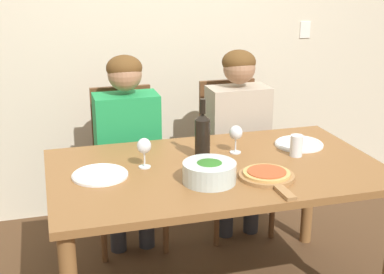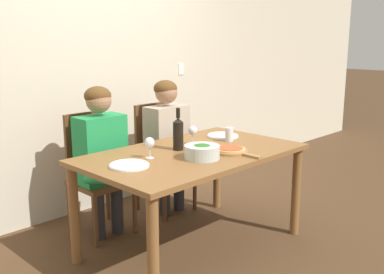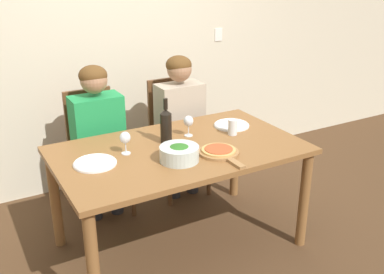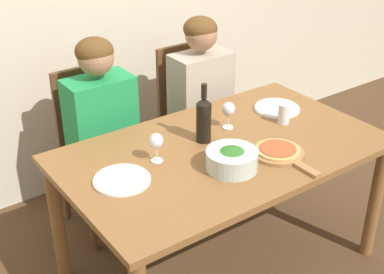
{
  "view_description": "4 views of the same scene",
  "coord_description": "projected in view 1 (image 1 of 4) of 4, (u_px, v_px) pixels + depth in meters",
  "views": [
    {
      "loc": [
        -0.8,
        -2.35,
        1.72
      ],
      "look_at": [
        -0.09,
        0.11,
        0.89
      ],
      "focal_mm": 50.0,
      "sensor_mm": 36.0,
      "label": 1
    },
    {
      "loc": [
        -2.29,
        -2.24,
        1.58
      ],
      "look_at": [
        0.08,
        0.09,
        0.84
      ],
      "focal_mm": 42.0,
      "sensor_mm": 36.0,
      "label": 2
    },
    {
      "loc": [
        -1.28,
        -2.44,
        1.93
      ],
      "look_at": [
        0.11,
        0.02,
        0.81
      ],
      "focal_mm": 42.0,
      "sensor_mm": 36.0,
      "label": 3
    },
    {
      "loc": [
        -1.51,
        -1.83,
        2.08
      ],
      "look_at": [
        -0.14,
        0.07,
        0.83
      ],
      "focal_mm": 50.0,
      "sensor_mm": 36.0,
      "label": 4
    }
  ],
  "objects": [
    {
      "name": "dinner_plate_left",
      "position": [
        100.0,
        175.0,
        2.52
      ],
      "size": [
        0.27,
        0.27,
        0.02
      ],
      "color": "white",
      "rests_on": "dining_table"
    },
    {
      "name": "wine_glass_left",
      "position": [
        144.0,
        147.0,
        2.6
      ],
      "size": [
        0.07,
        0.07,
        0.15
      ],
      "color": "silver",
      "rests_on": "dining_table"
    },
    {
      "name": "person_woman",
      "position": [
        128.0,
        136.0,
        3.2
      ],
      "size": [
        0.47,
        0.51,
        1.22
      ],
      "color": "#28282D",
      "rests_on": "ground"
    },
    {
      "name": "dining_table",
      "position": [
        216.0,
        184.0,
        2.68
      ],
      "size": [
        1.64,
        0.97,
        0.76
      ],
      "color": "brown",
      "rests_on": "ground"
    },
    {
      "name": "dinner_plate_right",
      "position": [
        299.0,
        144.0,
        2.95
      ],
      "size": [
        0.27,
        0.27,
        0.02
      ],
      "color": "white",
      "rests_on": "dining_table"
    },
    {
      "name": "broccoli_bowl",
      "position": [
        209.0,
        172.0,
        2.45
      ],
      "size": [
        0.25,
        0.25,
        0.1
      ],
      "color": "silver",
      "rests_on": "dining_table"
    },
    {
      "name": "chair_left",
      "position": [
        126.0,
        163.0,
        3.37
      ],
      "size": [
        0.42,
        0.42,
        0.99
      ],
      "color": "brown",
      "rests_on": "ground"
    },
    {
      "name": "person_man",
      "position": [
        239.0,
        127.0,
        3.38
      ],
      "size": [
        0.47,
        0.51,
        1.22
      ],
      "color": "#28282D",
      "rests_on": "ground"
    },
    {
      "name": "water_tumbler",
      "position": [
        296.0,
        146.0,
        2.77
      ],
      "size": [
        0.07,
        0.07,
        0.11
      ],
      "color": "silver",
      "rests_on": "dining_table"
    },
    {
      "name": "back_wall",
      "position": [
        158.0,
        20.0,
        3.64
      ],
      "size": [
        10.0,
        0.06,
        2.7
      ],
      "color": "beige",
      "rests_on": "ground"
    },
    {
      "name": "wine_glass_right",
      "position": [
        236.0,
        134.0,
        2.81
      ],
      "size": [
        0.07,
        0.07,
        0.15
      ],
      "color": "silver",
      "rests_on": "dining_table"
    },
    {
      "name": "wine_bottle",
      "position": [
        203.0,
        135.0,
        2.71
      ],
      "size": [
        0.08,
        0.08,
        0.32
      ],
      "color": "black",
      "rests_on": "dining_table"
    },
    {
      "name": "pizza_on_board",
      "position": [
        267.0,
        176.0,
        2.49
      ],
      "size": [
        0.26,
        0.4,
        0.04
      ],
      "color": "#9E7042",
      "rests_on": "dining_table"
    },
    {
      "name": "chair_right",
      "position": [
        231.0,
        153.0,
        3.56
      ],
      "size": [
        0.42,
        0.42,
        0.99
      ],
      "color": "brown",
      "rests_on": "ground"
    }
  ]
}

